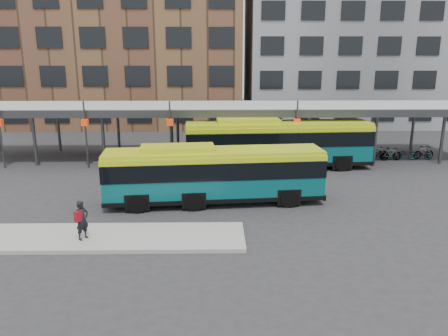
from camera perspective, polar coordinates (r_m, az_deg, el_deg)
ground at (r=22.45m, az=-1.67°, el=-6.11°), size 120.00×120.00×0.00m
boarding_island at (r=20.47m, az=-17.54°, el=-8.66°), size 14.00×3.00×0.18m
canopy at (r=34.11m, az=-1.56°, el=7.80°), size 40.00×6.53×4.80m
building_brick at (r=54.08m, az=-12.53°, el=17.51°), size 26.00×14.00×22.00m
building_grey at (r=55.31m, az=16.19°, el=16.18°), size 24.00×14.00×20.00m
bus_front at (r=23.73m, az=-1.40°, el=-0.67°), size 11.95×3.57×3.25m
bus_rear at (r=31.39m, az=6.97°, el=3.36°), size 13.25×3.71×3.61m
pedestrian at (r=19.81m, az=-18.07°, el=-6.45°), size 0.70×0.76×1.74m
bike_rack at (r=36.39m, az=20.68°, el=1.80°), size 7.27×1.50×1.04m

